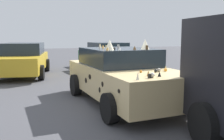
# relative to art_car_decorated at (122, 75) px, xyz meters

# --- Properties ---
(ground_plane) EXTENTS (60.00, 60.00, 0.00)m
(ground_plane) POSITION_rel_art_car_decorated_xyz_m (-0.05, -0.00, -0.74)
(ground_plane) COLOR #47474C
(art_car_decorated) EXTENTS (4.42, 2.21, 1.69)m
(art_car_decorated) POSITION_rel_art_car_decorated_xyz_m (0.00, 0.00, 0.00)
(art_car_decorated) COLOR #D8BC7F
(art_car_decorated) RESTS_ON ground
(parked_sedan_behind_right) EXTENTS (4.55, 2.61, 1.46)m
(parked_sedan_behind_right) POSITION_rel_art_car_decorated_xyz_m (5.85, 2.35, -0.01)
(parked_sedan_behind_right) COLOR gold
(parked_sedan_behind_right) RESTS_ON ground
(parked_sedan_row_back_far) EXTENTS (4.16, 2.28, 1.42)m
(parked_sedan_row_back_far) POSITION_rel_art_car_decorated_xyz_m (6.84, -1.87, -0.02)
(parked_sedan_row_back_far) COLOR #1E602D
(parked_sedan_row_back_far) RESTS_ON ground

